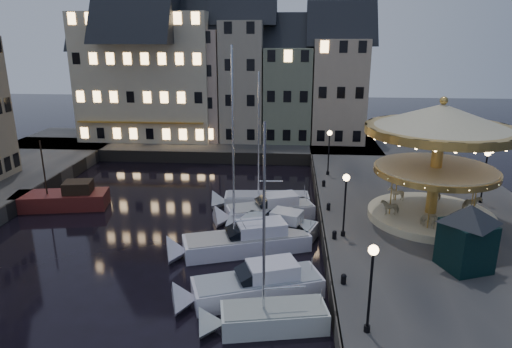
# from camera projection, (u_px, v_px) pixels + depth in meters

# --- Properties ---
(ground) EXTENTS (160.00, 160.00, 0.00)m
(ground) POSITION_uv_depth(u_px,v_px,m) (231.00, 257.00, 29.53)
(ground) COLOR black
(ground) RESTS_ON ground
(quay_east) EXTENTS (16.00, 56.00, 1.30)m
(quay_east) POSITION_uv_depth(u_px,v_px,m) (427.00, 218.00, 34.03)
(quay_east) COLOR #474442
(quay_east) RESTS_ON ground
(quay_north) EXTENTS (44.00, 12.00, 1.30)m
(quay_north) POSITION_uv_depth(u_px,v_px,m) (196.00, 145.00, 56.62)
(quay_north) COLOR #474442
(quay_north) RESTS_ON ground
(quaywall_e) EXTENTS (0.15, 44.00, 1.30)m
(quaywall_e) POSITION_uv_depth(u_px,v_px,m) (320.00, 215.00, 34.62)
(quaywall_e) COLOR #47423A
(quaywall_e) RESTS_ON ground
(quaywall_n) EXTENTS (48.00, 0.15, 1.30)m
(quaywall_n) POSITION_uv_depth(u_px,v_px,m) (203.00, 158.00, 50.75)
(quaywall_n) COLOR #47423A
(quaywall_n) RESTS_ON ground
(streetlamp_a) EXTENTS (0.44, 0.44, 4.17)m
(streetlamp_a) POSITION_uv_depth(u_px,v_px,m) (371.00, 277.00, 19.24)
(streetlamp_a) COLOR black
(streetlamp_a) RESTS_ON quay_east
(streetlamp_b) EXTENTS (0.44, 0.44, 4.17)m
(streetlamp_b) POSITION_uv_depth(u_px,v_px,m) (345.00, 196.00, 28.78)
(streetlamp_b) COLOR black
(streetlamp_b) RESTS_ON quay_east
(streetlamp_c) EXTENTS (0.44, 0.44, 4.17)m
(streetlamp_c) POSITION_uv_depth(u_px,v_px,m) (329.00, 146.00, 41.64)
(streetlamp_c) COLOR black
(streetlamp_c) RESTS_ON quay_east
(streetlamp_d) EXTENTS (0.44, 0.44, 4.17)m
(streetlamp_d) POSITION_uv_depth(u_px,v_px,m) (485.00, 169.00, 34.62)
(streetlamp_d) COLOR black
(streetlamp_d) RESTS_ON quay_east
(bollard_a) EXTENTS (0.30, 0.30, 0.57)m
(bollard_a) POSITION_uv_depth(u_px,v_px,m) (344.00, 278.00, 23.81)
(bollard_a) COLOR black
(bollard_a) RESTS_ON quay_east
(bollard_b) EXTENTS (0.30, 0.30, 0.57)m
(bollard_b) POSITION_uv_depth(u_px,v_px,m) (334.00, 234.00, 29.05)
(bollard_b) COLOR black
(bollard_b) RESTS_ON quay_east
(bollard_c) EXTENTS (0.30, 0.30, 0.57)m
(bollard_c) POSITION_uv_depth(u_px,v_px,m) (329.00, 206.00, 33.82)
(bollard_c) COLOR black
(bollard_c) RESTS_ON quay_east
(bollard_d) EXTENTS (0.30, 0.30, 0.57)m
(bollard_d) POSITION_uv_depth(u_px,v_px,m) (324.00, 183.00, 39.06)
(bollard_d) COLOR black
(bollard_d) RESTS_ON quay_east
(townhouse_na) EXTENTS (5.50, 8.00, 12.80)m
(townhouse_na) POSITION_uv_depth(u_px,v_px,m) (107.00, 84.00, 57.27)
(townhouse_na) COLOR gray
(townhouse_na) RESTS_ON quay_north
(townhouse_nb) EXTENTS (6.16, 8.00, 13.80)m
(townhouse_nb) POSITION_uv_depth(u_px,v_px,m) (149.00, 81.00, 56.73)
(townhouse_nb) COLOR gray
(townhouse_nb) RESTS_ON quay_north
(townhouse_nc) EXTENTS (6.82, 8.00, 14.80)m
(townhouse_nc) POSITION_uv_depth(u_px,v_px,m) (197.00, 77.00, 56.14)
(townhouse_nc) COLOR tan
(townhouse_nc) RESTS_ON quay_north
(townhouse_nd) EXTENTS (5.50, 8.00, 15.80)m
(townhouse_nd) POSITION_uv_depth(u_px,v_px,m) (243.00, 73.00, 55.57)
(townhouse_nd) COLOR gray
(townhouse_nd) RESTS_ON quay_north
(townhouse_ne) EXTENTS (6.16, 8.00, 12.80)m
(townhouse_ne) POSITION_uv_depth(u_px,v_px,m) (288.00, 86.00, 55.61)
(townhouse_ne) COLOR slate
(townhouse_ne) RESTS_ON quay_north
(townhouse_nf) EXTENTS (6.82, 8.00, 13.80)m
(townhouse_nf) POSITION_uv_depth(u_px,v_px,m) (338.00, 82.00, 55.01)
(townhouse_nf) COLOR tan
(townhouse_nf) RESTS_ON quay_north
(hotel_corner) EXTENTS (17.60, 9.00, 16.80)m
(hotel_corner) POSITION_uv_depth(u_px,v_px,m) (149.00, 68.00, 56.28)
(hotel_corner) COLOR beige
(hotel_corner) RESTS_ON quay_north
(motorboat_a) EXTENTS (6.28, 2.99, 10.31)m
(motorboat_a) POSITION_uv_depth(u_px,v_px,m) (262.00, 319.00, 22.20)
(motorboat_a) COLOR silver
(motorboat_a) RESTS_ON ground
(motorboat_b) EXTENTS (8.03, 4.76, 2.15)m
(motorboat_b) POSITION_uv_depth(u_px,v_px,m) (250.00, 287.00, 24.79)
(motorboat_b) COLOR silver
(motorboat_b) RESTS_ON ground
(motorboat_c) EXTENTS (9.28, 5.12, 12.46)m
(motorboat_c) POSITION_uv_depth(u_px,v_px,m) (241.00, 242.00, 30.11)
(motorboat_c) COLOR silver
(motorboat_c) RESTS_ON ground
(motorboat_d) EXTENTS (6.42, 3.96, 2.15)m
(motorboat_d) POSITION_uv_depth(u_px,v_px,m) (273.00, 226.00, 32.72)
(motorboat_d) COLOR silver
(motorboat_d) RESTS_ON ground
(motorboat_e) EXTENTS (7.67, 4.55, 2.15)m
(motorboat_e) POSITION_uv_depth(u_px,v_px,m) (265.00, 212.00, 35.37)
(motorboat_e) COLOR silver
(motorboat_e) RESTS_ON ground
(motorboat_f) EXTENTS (8.03, 2.54, 10.63)m
(motorboat_f) POSITION_uv_depth(u_px,v_px,m) (260.00, 201.00, 37.91)
(motorboat_f) COLOR silver
(motorboat_f) RESTS_ON ground
(red_fishing_boat) EXTENTS (7.80, 3.90, 5.94)m
(red_fishing_boat) POSITION_uv_depth(u_px,v_px,m) (63.00, 200.00, 37.71)
(red_fishing_boat) COLOR #5A1B18
(red_fishing_boat) RESTS_ON ground
(carousel) EXTENTS (9.87, 9.87, 8.64)m
(carousel) POSITION_uv_depth(u_px,v_px,m) (439.00, 141.00, 30.54)
(carousel) COLOR beige
(carousel) RESTS_ON quay_east
(ticket_kiosk) EXTENTS (3.65, 3.65, 4.28)m
(ticket_kiosk) POSITION_uv_depth(u_px,v_px,m) (469.00, 226.00, 24.75)
(ticket_kiosk) COLOR black
(ticket_kiosk) RESTS_ON quay_east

